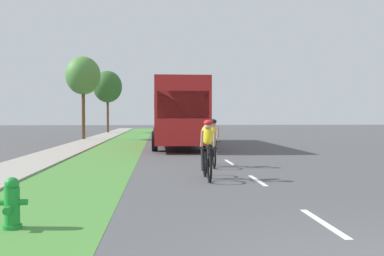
{
  "coord_description": "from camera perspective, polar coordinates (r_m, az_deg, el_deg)",
  "views": [
    {
      "loc": [
        -2.55,
        -3.77,
        1.65
      ],
      "look_at": [
        -0.52,
        21.6,
        0.97
      ],
      "focal_mm": 38.83,
      "sensor_mm": 36.0,
      "label": 1
    }
  ],
  "objects": [
    {
      "name": "ground_plane",
      "position": [
        23.97,
        1.55,
        -2.41
      ],
      "size": [
        120.0,
        120.0,
        0.0
      ],
      "primitive_type": "plane",
      "color": "#4C4C4F"
    },
    {
      "name": "street_tree_near",
      "position": [
        31.05,
        -14.73,
        6.93
      ],
      "size": [
        2.49,
        2.49,
        5.99
      ],
      "color": "brown",
      "rests_on": "ground_plane"
    },
    {
      "name": "sidewalk_concrete",
      "position": [
        24.26,
        -15.34,
        -2.4
      ],
      "size": [
        1.96,
        70.0,
        0.1
      ],
      "primitive_type": "cube",
      "color": "#9E998E",
      "rests_on": "ground_plane"
    },
    {
      "name": "cyclist_trailing",
      "position": [
        13.7,
        2.77,
        -1.97
      ],
      "size": [
        0.42,
        1.72,
        1.58
      ],
      "color": "black",
      "rests_on": "ground_plane"
    },
    {
      "name": "lane_markings_center",
      "position": [
        27.94,
        0.68,
        -1.84
      ],
      "size": [
        0.12,
        53.49,
        0.01
      ],
      "color": "white",
      "rests_on": "ground_plane"
    },
    {
      "name": "grass_verge",
      "position": [
        23.93,
        -9.76,
        -2.43
      ],
      "size": [
        2.77,
        70.0,
        0.01
      ],
      "primitive_type": "cube",
      "color": "#478438",
      "rests_on": "ground_plane"
    },
    {
      "name": "street_tree_far",
      "position": [
        43.6,
        -11.52,
        5.55
      ],
      "size": [
        2.95,
        2.95,
        6.37
      ],
      "color": "brown",
      "rests_on": "ground_plane"
    },
    {
      "name": "fire_hydrant_green",
      "position": [
        6.76,
        -23.5,
        -9.5
      ],
      "size": [
        0.44,
        0.38,
        0.76
      ],
      "color": "#1E8C33",
      "rests_on": "ground_plane"
    },
    {
      "name": "bus_red",
      "position": [
        23.74,
        -2.03,
        2.33
      ],
      "size": [
        2.78,
        11.6,
        3.48
      ],
      "color": "red",
      "rests_on": "ground_plane"
    },
    {
      "name": "suv_silver",
      "position": [
        42.89,
        -3.07,
        0.6
      ],
      "size": [
        2.15,
        4.7,
        1.79
      ],
      "color": "#A5A8AD",
      "rests_on": "ground_plane"
    },
    {
      "name": "cyclist_lead",
      "position": [
        10.88,
        2.1,
        -2.89
      ],
      "size": [
        0.42,
        1.72,
        1.58
      ],
      "color": "black",
      "rests_on": "ground_plane"
    }
  ]
}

